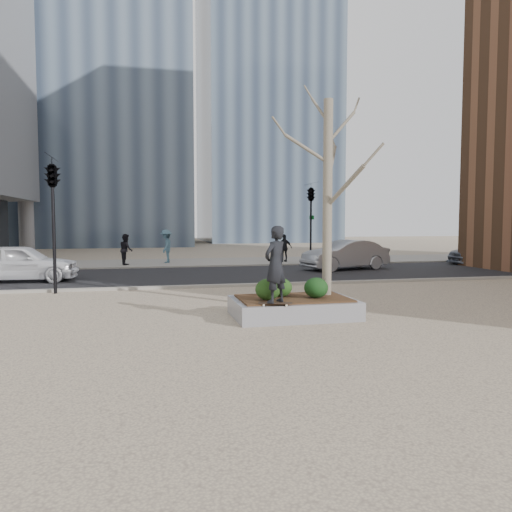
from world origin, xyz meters
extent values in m
plane|color=#BDAC8B|center=(0.00, 0.00, 0.00)|extent=(120.00, 120.00, 0.00)
cube|color=black|center=(0.00, 10.00, 0.01)|extent=(60.00, 8.00, 0.02)
cube|color=gray|center=(0.00, 17.00, 0.01)|extent=(60.00, 6.00, 0.02)
cube|color=gray|center=(1.00, 0.00, 0.23)|extent=(3.00, 2.00, 0.45)
cube|color=#382314|center=(1.00, 0.00, 0.47)|extent=(2.70, 1.70, 0.04)
ellipsoid|color=#163511|center=(0.27, -0.28, 0.75)|extent=(0.61, 0.61, 0.52)
ellipsoid|color=#1C3C13|center=(0.73, 0.17, 0.72)|extent=(0.55, 0.55, 0.47)
ellipsoid|color=#103414|center=(1.53, -0.21, 0.74)|extent=(0.60, 0.60, 0.51)
imported|color=black|center=(0.30, -0.88, 1.41)|extent=(0.77, 0.72, 1.76)
imported|color=white|center=(-7.37, 9.19, 0.76)|extent=(4.44, 1.94, 1.49)
imported|color=#A7A9AF|center=(7.07, 11.04, 0.74)|extent=(4.61, 2.47, 1.44)
imported|color=slate|center=(16.09, 12.44, 0.70)|extent=(4.96, 2.76, 1.36)
imported|color=black|center=(-3.55, 16.04, 0.86)|extent=(0.79, 0.93, 1.68)
imported|color=#406274|center=(-1.35, 16.93, 0.97)|extent=(0.95, 1.35, 1.90)
imported|color=black|center=(5.42, 16.14, 0.83)|extent=(0.99, 0.53, 1.62)
cube|color=slate|center=(-6.00, 42.00, 22.50)|extent=(16.00, 16.00, 45.00)
cube|color=slate|center=(12.00, 48.00, 27.50)|extent=(15.00, 15.00, 55.00)
camera|label=1|loc=(-2.65, -11.85, 2.39)|focal=35.00mm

